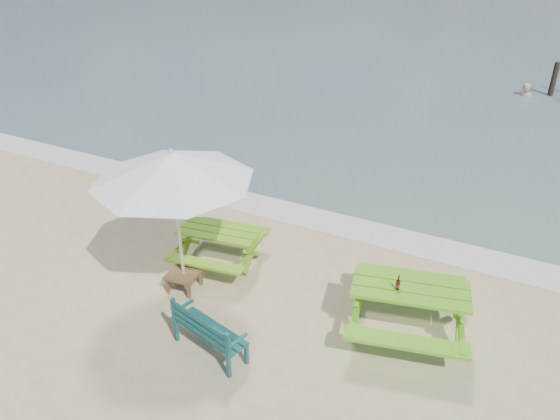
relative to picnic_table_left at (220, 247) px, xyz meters
The scene contains 9 objects.
foam_strip 2.62m from the picnic_table_left, 61.98° to the left, with size 22.00×0.90×0.01m, color silver.
picnic_table_left is the anchor object (origin of this frame).
picnic_table_right 3.63m from the picnic_table_left, ahead, with size 2.15×2.29×0.84m.
park_bench 2.38m from the picnic_table_left, 60.88° to the right, with size 1.30×0.71×0.76m.
side_table 1.00m from the picnic_table_left, 96.69° to the right, with size 0.57×0.57×0.34m.
patio_umbrella 2.23m from the picnic_table_left, 96.69° to the right, with size 2.83×2.83×2.57m.
beer_bottle 3.52m from the picnic_table_left, ahead, with size 0.06×0.06×0.25m.
swimmer 14.43m from the picnic_table_left, 73.83° to the left, with size 0.73×0.61×1.70m.
mooring_pilings 15.34m from the picnic_table_left, 71.10° to the left, with size 0.58×0.78×1.38m.
Camera 1 is at (3.65, -4.78, 5.82)m, focal length 35.00 mm.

